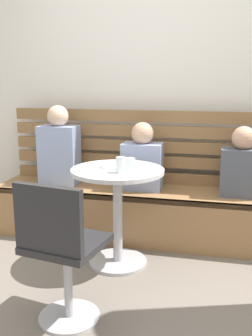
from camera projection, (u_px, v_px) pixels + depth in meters
ground at (111, 315)px, 2.34m from camera, size 8.00×8.00×0.00m
back_wall at (157, 71)px, 3.58m from camera, size 5.20×0.10×2.90m
booth_bench at (147, 214)px, 3.43m from camera, size 2.70×0.52×0.44m
booth_backrest at (153, 147)px, 3.54m from camera, size 2.65×0.04×0.66m
cafe_table at (118, 198)px, 2.89m from camera, size 0.68×0.68×0.74m
white_chair at (61, 249)px, 2.15m from camera, size 0.46×0.46×0.85m
person_adult at (59, 149)px, 3.52m from camera, size 0.34×0.22×0.71m
person_child_left at (142, 160)px, 3.36m from camera, size 0.34×0.22×0.58m
person_child_middle at (242, 166)px, 3.17m from camera, size 0.34×0.22×0.57m
cup_glass_short at (130, 164)px, 2.82m from camera, size 0.08×0.08×0.08m
cup_water_clear at (121, 165)px, 2.71m from camera, size 0.07×0.07×0.11m
plate_small at (111, 166)px, 2.89m from camera, size 0.17×0.17×0.01m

